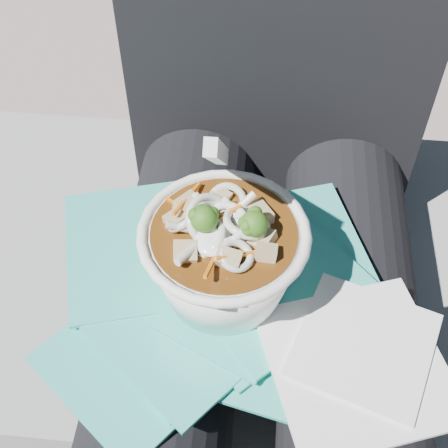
# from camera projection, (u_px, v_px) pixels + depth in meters

# --- Properties ---
(stone_ledge) EXTENTS (1.00, 0.51, 0.48)m
(stone_ledge) POSITION_uv_depth(u_px,v_px,m) (257.00, 352.00, 0.97)
(stone_ledge) COLOR gray
(stone_ledge) RESTS_ON ground
(lap) EXTENTS (0.32, 0.48, 0.14)m
(lap) POSITION_uv_depth(u_px,v_px,m) (260.00, 337.00, 0.64)
(lap) COLOR black
(lap) RESTS_ON stone_ledge
(person_body) EXTENTS (0.34, 0.94, 1.02)m
(person_body) POSITION_uv_depth(u_px,v_px,m) (266.00, 254.00, 0.68)
(person_body) COLOR black
(person_body) RESTS_ON ground
(plastic_bag) EXTENTS (0.34, 0.32, 0.02)m
(plastic_bag) POSITION_uv_depth(u_px,v_px,m) (221.00, 295.00, 0.58)
(plastic_bag) COLOR #2AB1A4
(plastic_bag) RESTS_ON lap
(napkins) EXTENTS (0.18, 0.18, 0.01)m
(napkins) POSITION_uv_depth(u_px,v_px,m) (359.00, 358.00, 0.52)
(napkins) COLOR white
(napkins) RESTS_ON plastic_bag
(udon_bowl) EXTENTS (0.14, 0.16, 0.19)m
(udon_bowl) POSITION_uv_depth(u_px,v_px,m) (224.00, 253.00, 0.53)
(udon_bowl) COLOR white
(udon_bowl) RESTS_ON plastic_bag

